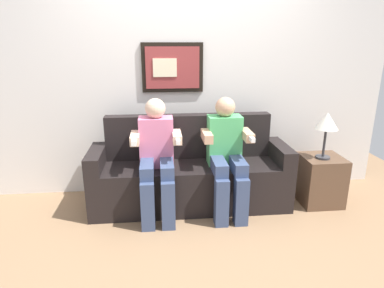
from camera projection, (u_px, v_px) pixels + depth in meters
ground_plane at (194, 219)px, 3.19m from camera, size 5.67×5.67×0.00m
back_wall_assembly at (186, 72)px, 3.53m from camera, size 4.36×0.10×2.60m
couch at (190, 175)px, 3.41m from camera, size 1.96×0.58×0.90m
person_on_left at (157, 154)px, 3.13m from camera, size 0.46×0.56×1.11m
person_on_right at (226, 152)px, 3.20m from camera, size 0.46×0.56×1.11m
side_table_right at (320, 180)px, 3.46m from camera, size 0.40×0.40×0.50m
table_lamp at (327, 123)px, 3.24m from camera, size 0.22×0.22×0.46m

